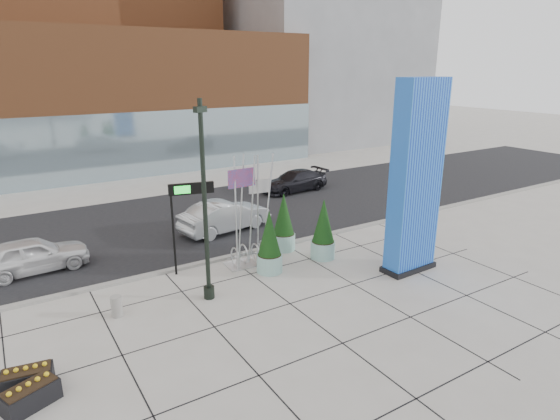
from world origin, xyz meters
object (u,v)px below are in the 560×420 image
concrete_bollard (117,306)px  car_white_west (33,255)px  lamp_post (206,222)px  blue_pylon (415,182)px  overhead_street_sign (187,196)px  public_art_sculpture (250,236)px  car_silver_mid (225,216)px

concrete_bollard → car_white_west: (-2.04, 5.55, 0.37)m
lamp_post → blue_pylon: bearing=-14.4°
car_white_west → overhead_street_sign: bearing=-124.1°
lamp_post → concrete_bollard: size_ratio=9.81×
lamp_post → public_art_sculpture: lamp_post is taller
car_white_west → car_silver_mid: size_ratio=0.89×
car_silver_mid → overhead_street_sign: bearing=127.8°
public_art_sculpture → car_white_west: public_art_sculpture is taller
blue_pylon → overhead_street_sign: (-7.88, 4.75, -0.52)m
lamp_post → overhead_street_sign: 2.68m
public_art_sculpture → overhead_street_sign: public_art_sculpture is taller
public_art_sculpture → car_silver_mid: size_ratio=0.99×
lamp_post → overhead_street_sign: (0.33, 2.64, 0.31)m
lamp_post → car_silver_mid: lamp_post is taller
blue_pylon → overhead_street_sign: 9.22m
blue_pylon → car_silver_mid: 10.08m
blue_pylon → concrete_bollard: bearing=165.2°
public_art_sculpture → car_silver_mid: 4.51m
public_art_sculpture → concrete_bollard: public_art_sculpture is taller
concrete_bollard → lamp_post: bearing=-8.0°
lamp_post → car_white_west: bearing=131.3°
concrete_bollard → car_white_west: bearing=110.2°
car_white_west → lamp_post: bearing=-141.8°
overhead_street_sign → car_silver_mid: overhead_street_sign is taller
public_art_sculpture → car_silver_mid: bearing=80.7°
blue_pylon → public_art_sculpture: (-5.39, 4.13, -2.54)m
lamp_post → car_silver_mid: (3.74, 6.40, -2.17)m
car_white_west → car_silver_mid: bearing=-90.6°
lamp_post → overhead_street_sign: bearing=82.8°
blue_pylon → public_art_sculpture: 7.25m
concrete_bollard → car_white_west: car_white_west is taller
overhead_street_sign → car_white_west: bearing=162.2°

